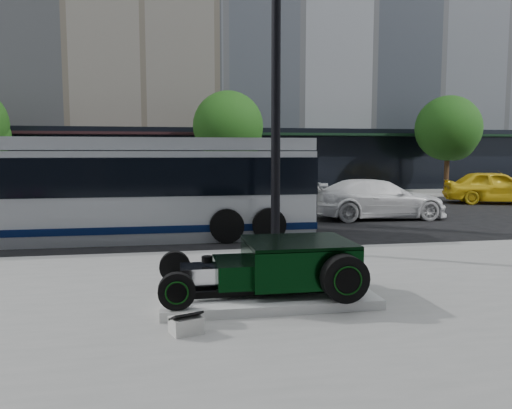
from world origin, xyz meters
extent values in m
plane|color=black|center=(0.00, 0.00, 0.00)|extent=(120.00, 120.00, 0.00)
cube|color=gray|center=(0.00, 14.00, 0.06)|extent=(70.00, 4.00, 0.12)
cube|color=black|center=(-10.00, 16.20, 2.00)|extent=(22.00, 0.50, 4.00)
cube|color=black|center=(13.00, 16.20, 2.00)|extent=(24.00, 0.50, 4.00)
cube|color=black|center=(-10.00, 15.60, 3.60)|extent=(22.00, 1.60, 0.15)
cube|color=black|center=(13.00, 15.60, 3.60)|extent=(24.00, 1.60, 0.15)
cylinder|color=black|center=(1.00, 13.00, 1.42)|extent=(0.28, 0.28, 2.60)
sphere|color=#103B11|center=(1.00, 13.00, 3.92)|extent=(3.80, 3.80, 3.80)
sphere|color=#103B11|center=(1.60, 13.30, 3.32)|extent=(2.60, 2.60, 2.60)
cylinder|color=black|center=(14.00, 13.00, 1.42)|extent=(0.28, 0.28, 2.60)
sphere|color=#103B11|center=(14.00, 13.00, 3.92)|extent=(3.80, 3.80, 3.80)
sphere|color=#103B11|center=(14.60, 13.30, 3.32)|extent=(2.60, 2.60, 2.60)
cube|color=silver|center=(-0.75, -6.26, 0.20)|extent=(3.40, 1.80, 0.15)
cube|color=black|center=(-0.75, -6.71, 0.37)|extent=(3.00, 0.08, 0.10)
cube|color=black|center=(-0.75, -5.81, 0.37)|extent=(3.00, 0.08, 0.10)
cube|color=black|center=(-0.20, -6.26, 0.72)|extent=(1.70, 1.45, 0.62)
cube|color=black|center=(-0.20, -6.26, 1.05)|extent=(1.70, 1.45, 0.06)
cube|color=black|center=(-1.30, -6.26, 0.60)|extent=(0.55, 1.05, 0.38)
cube|color=silver|center=(-1.85, -6.26, 0.55)|extent=(0.55, 0.55, 0.34)
cylinder|color=black|center=(-1.70, -6.26, 0.82)|extent=(0.18, 0.18, 0.10)
cylinder|color=black|center=(-2.20, -6.26, 0.43)|extent=(0.06, 1.55, 0.06)
cylinder|color=black|center=(0.30, -7.11, 0.63)|extent=(0.72, 0.24, 0.72)
cylinder|color=black|center=(0.30, -7.23, 0.63)|extent=(0.37, 0.02, 0.37)
torus|color=#09350C|center=(0.30, -7.25, 0.63)|extent=(0.44, 0.02, 0.44)
cylinder|color=black|center=(0.30, -5.41, 0.63)|extent=(0.72, 0.24, 0.72)
cylinder|color=black|center=(0.30, -5.28, 0.63)|extent=(0.37, 0.02, 0.37)
torus|color=#09350C|center=(0.30, -5.27, 0.63)|extent=(0.44, 0.02, 0.44)
cylinder|color=black|center=(-2.20, -7.04, 0.54)|extent=(0.54, 0.16, 0.54)
cylinder|color=black|center=(-2.20, -7.12, 0.54)|extent=(0.28, 0.02, 0.28)
torus|color=#09350C|center=(-2.20, -7.14, 0.54)|extent=(0.34, 0.02, 0.34)
cylinder|color=black|center=(-2.20, -5.48, 0.54)|extent=(0.54, 0.16, 0.54)
cylinder|color=black|center=(-2.20, -5.39, 0.54)|extent=(0.28, 0.02, 0.28)
torus|color=#09350C|center=(-2.20, -5.38, 0.54)|extent=(0.34, 0.02, 0.34)
cube|color=silver|center=(-2.09, -7.60, 0.23)|extent=(0.48, 0.42, 0.22)
cube|color=black|center=(-2.09, -7.60, 0.35)|extent=(0.47, 0.40, 0.15)
cylinder|color=black|center=(0.31, -2.20, 3.85)|extent=(0.22, 0.22, 7.45)
cylinder|color=black|center=(0.31, -2.20, 0.21)|extent=(0.41, 0.41, 0.19)
cube|color=#B4B9BF|center=(-4.10, 0.86, 1.27)|extent=(12.00, 2.55, 2.55)
cube|color=#081743|center=(-4.10, 0.86, 0.42)|extent=(12.05, 2.60, 0.20)
cube|color=black|center=(-4.10, 0.86, 1.85)|extent=(12.05, 2.60, 1.05)
cube|color=#B4B9BF|center=(-4.10, 0.86, 2.75)|extent=(12.00, 2.40, 0.35)
cube|color=black|center=(1.93, 0.86, 1.55)|extent=(0.06, 2.30, 1.70)
cylinder|color=black|center=(-0.70, -0.44, 0.48)|extent=(0.96, 0.28, 0.96)
cylinder|color=black|center=(-0.70, 2.16, 0.48)|extent=(0.96, 0.28, 0.96)
cylinder|color=black|center=(0.50, -0.44, 0.48)|extent=(0.96, 0.28, 0.96)
cylinder|color=black|center=(0.50, 2.16, 0.48)|extent=(0.96, 0.28, 0.96)
imported|color=white|center=(5.57, 3.65, 0.75)|extent=(5.22, 2.22, 1.50)
imported|color=yellow|center=(13.59, 7.90, 0.81)|extent=(5.15, 3.45, 1.63)
camera|label=1|loc=(-2.30, -14.10, 2.52)|focal=35.00mm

